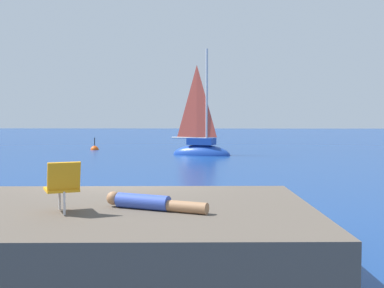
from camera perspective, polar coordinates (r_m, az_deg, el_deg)
ground_plane at (r=12.10m, az=-7.66°, el=-8.13°), size 160.00×160.00×0.00m
shore_ledge at (r=8.42m, az=-8.43°, el=-10.05°), size 6.56×4.95×0.90m
boulder_seaward at (r=11.03m, az=-6.36°, el=-9.23°), size 1.13×0.99×0.72m
boulder_inland at (r=11.23m, az=-18.16°, el=-9.16°), size 1.76×1.55×1.25m
sailboat_near at (r=30.04m, az=1.04°, el=-0.56°), size 3.86×2.46×6.96m
person_sunbather at (r=7.95m, az=-4.80°, el=-6.66°), size 1.67×0.82×0.25m
beach_chair at (r=7.84m, az=-14.53°, el=-4.47°), size 0.69×0.74×0.80m
marker_buoy at (r=35.41m, az=-11.02°, el=-0.64°), size 0.56×0.56×1.13m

